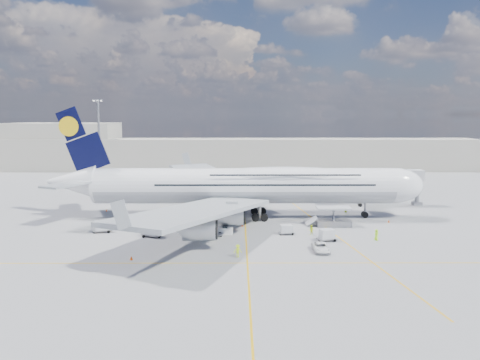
{
  "coord_description": "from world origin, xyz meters",
  "views": [
    {
      "loc": [
        -1.27,
        -85.2,
        21.3
      ],
      "look_at": [
        -0.99,
        8.0,
        8.2
      ],
      "focal_mm": 35.0,
      "sensor_mm": 36.0,
      "label": 1
    }
  ],
  "objects_px": {
    "cone_nose": "(389,221)",
    "crew_nose": "(346,210)",
    "service_van": "(321,247)",
    "cone_wing_right_inner": "(242,225)",
    "cone_wing_left_outer": "(194,200)",
    "crew_wing": "(163,230)",
    "airliner": "(246,185)",
    "cargo_loader": "(332,219)",
    "crew_loader": "(311,230)",
    "catering_truck_outer": "(175,187)",
    "dolly_row_a": "(152,230)",
    "cone_tail": "(107,210)",
    "cone_wing_left_inner": "(229,205)",
    "jet_bridge": "(374,178)",
    "crew_van": "(376,235)",
    "dolly_row_c": "(214,234)",
    "dolly_nose_far": "(327,235)",
    "crew_tug": "(238,251)",
    "cone_wing_right_outer": "(131,258)",
    "dolly_back": "(102,226)",
    "catering_truck_inner": "(207,200)",
    "light_mast": "(99,144)",
    "dolly_row_b": "(198,230)",
    "baggage_tug": "(225,231)"
  },
  "relations": [
    {
      "from": "dolly_nose_far",
      "to": "cone_wing_left_inner",
      "type": "bearing_deg",
      "value": 103.96
    },
    {
      "from": "dolly_row_a",
      "to": "cone_nose",
      "type": "height_order",
      "value": "dolly_row_a"
    },
    {
      "from": "cargo_loader",
      "to": "service_van",
      "type": "height_order",
      "value": "cargo_loader"
    },
    {
      "from": "catering_truck_outer",
      "to": "cone_wing_left_outer",
      "type": "xyz_separation_m",
      "value": [
        6.48,
        -11.62,
        -1.53
      ]
    },
    {
      "from": "crew_nose",
      "to": "dolly_row_c",
      "type": "bearing_deg",
      "value": -152.84
    },
    {
      "from": "jet_bridge",
      "to": "crew_van",
      "type": "height_order",
      "value": "jet_bridge"
    },
    {
      "from": "cone_tail",
      "to": "dolly_nose_far",
      "type": "bearing_deg",
      "value": -29.01
    },
    {
      "from": "airliner",
      "to": "cargo_loader",
      "type": "relative_size",
      "value": 9.28
    },
    {
      "from": "dolly_row_b",
      "to": "cone_tail",
      "type": "distance_m",
      "value": 28.39
    },
    {
      "from": "dolly_back",
      "to": "crew_van",
      "type": "bearing_deg",
      "value": -26.87
    },
    {
      "from": "dolly_row_c",
      "to": "crew_loader",
      "type": "relative_size",
      "value": 1.96
    },
    {
      "from": "service_van",
      "to": "crew_wing",
      "type": "distance_m",
      "value": 28.46
    },
    {
      "from": "cone_wing_right_outer",
      "to": "crew_nose",
      "type": "bearing_deg",
      "value": 39.52
    },
    {
      "from": "service_van",
      "to": "cone_wing_left_inner",
      "type": "height_order",
      "value": "service_van"
    },
    {
      "from": "service_van",
      "to": "cargo_loader",
      "type": "bearing_deg",
      "value": 71.82
    },
    {
      "from": "crew_tug",
      "to": "cone_tail",
      "type": "bearing_deg",
      "value": 120.23
    },
    {
      "from": "cone_tail",
      "to": "cone_wing_left_inner",
      "type": "bearing_deg",
      "value": 11.42
    },
    {
      "from": "dolly_back",
      "to": "cone_wing_left_outer",
      "type": "relative_size",
      "value": 6.13
    },
    {
      "from": "crew_wing",
      "to": "crew_van",
      "type": "relative_size",
      "value": 0.82
    },
    {
      "from": "dolly_back",
      "to": "crew_loader",
      "type": "relative_size",
      "value": 2.08
    },
    {
      "from": "dolly_row_a",
      "to": "cone_tail",
      "type": "distance_m",
      "value": 26.01
    },
    {
      "from": "dolly_row_a",
      "to": "dolly_row_c",
      "type": "bearing_deg",
      "value": 27.87
    },
    {
      "from": "catering_truck_inner",
      "to": "dolly_row_c",
      "type": "bearing_deg",
      "value": -112.34
    },
    {
      "from": "dolly_back",
      "to": "cone_wing_right_inner",
      "type": "xyz_separation_m",
      "value": [
        25.6,
        4.46,
        -0.85
      ]
    },
    {
      "from": "crew_nose",
      "to": "cone_wing_left_inner",
      "type": "height_order",
      "value": "crew_nose"
    },
    {
      "from": "dolly_row_b",
      "to": "cone_nose",
      "type": "distance_m",
      "value": 38.02
    },
    {
      "from": "cone_wing_left_outer",
      "to": "crew_wing",
      "type": "bearing_deg",
      "value": -94.62
    },
    {
      "from": "crew_van",
      "to": "cone_nose",
      "type": "xyz_separation_m",
      "value": [
        6.42,
        13.37,
        -0.71
      ]
    },
    {
      "from": "light_mast",
      "to": "crew_loader",
      "type": "bearing_deg",
      "value": -43.56
    },
    {
      "from": "crew_nose",
      "to": "cone_wing_right_inner",
      "type": "height_order",
      "value": "crew_nose"
    },
    {
      "from": "dolly_nose_far",
      "to": "crew_van",
      "type": "xyz_separation_m",
      "value": [
        8.51,
        0.29,
        -0.12
      ]
    },
    {
      "from": "baggage_tug",
      "to": "light_mast",
      "type": "bearing_deg",
      "value": 134.68
    },
    {
      "from": "cone_wing_left_inner",
      "to": "cone_wing_left_outer",
      "type": "relative_size",
      "value": 0.8
    },
    {
      "from": "baggage_tug",
      "to": "dolly_back",
      "type": "bearing_deg",
      "value": -176.33
    },
    {
      "from": "airliner",
      "to": "crew_wing",
      "type": "height_order",
      "value": "airliner"
    },
    {
      "from": "airliner",
      "to": "catering_truck_inner",
      "type": "xyz_separation_m",
      "value": [
        -8.82,
        9.81,
        -5.0
      ]
    },
    {
      "from": "light_mast",
      "to": "crew_wing",
      "type": "xyz_separation_m",
      "value": [
        25.21,
        -48.66,
        -12.41
      ]
    },
    {
      "from": "cone_nose",
      "to": "crew_nose",
      "type": "bearing_deg",
      "value": 129.87
    },
    {
      "from": "dolly_row_c",
      "to": "dolly_nose_far",
      "type": "distance_m",
      "value": 19.64
    },
    {
      "from": "crew_tug",
      "to": "cone_wing_right_outer",
      "type": "distance_m",
      "value": 15.8
    },
    {
      "from": "crew_van",
      "to": "cone_wing_right_inner",
      "type": "height_order",
      "value": "crew_van"
    },
    {
      "from": "cargo_loader",
      "to": "crew_loader",
      "type": "bearing_deg",
      "value": -125.98
    },
    {
      "from": "jet_bridge",
      "to": "catering_truck_outer",
      "type": "distance_m",
      "value": 52.36
    },
    {
      "from": "jet_bridge",
      "to": "cone_wing_left_inner",
      "type": "relative_size",
      "value": 39.0
    },
    {
      "from": "dolly_row_b",
      "to": "crew_van",
      "type": "bearing_deg",
      "value": -16.23
    },
    {
      "from": "crew_loader",
      "to": "cone_wing_right_inner",
      "type": "height_order",
      "value": "crew_loader"
    },
    {
      "from": "crew_wing",
      "to": "cone_wing_right_inner",
      "type": "bearing_deg",
      "value": -75.1
    },
    {
      "from": "jet_bridge",
      "to": "dolly_nose_far",
      "type": "height_order",
      "value": "jet_bridge"
    },
    {
      "from": "baggage_tug",
      "to": "crew_loader",
      "type": "relative_size",
      "value": 1.51
    },
    {
      "from": "service_van",
      "to": "cone_wing_right_inner",
      "type": "bearing_deg",
      "value": 124.58
    }
  ]
}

